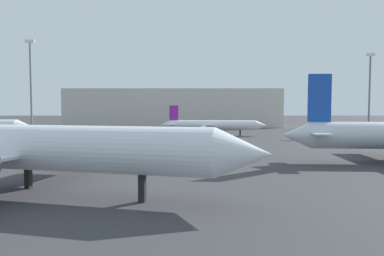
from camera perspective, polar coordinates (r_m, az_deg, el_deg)
name	(u,v)px	position (r m, az deg, el deg)	size (l,w,h in m)	color
airplane_at_gate	(25,147)	(33.88, -24.98, -2.80)	(40.51, 25.94, 11.06)	silver
airplane_far_right	(212,125)	(94.20, 3.18, 0.46)	(27.75, 18.66, 7.88)	white
light_mast_left	(31,83)	(102.53, -24.15, 6.53)	(2.40, 0.50, 24.76)	slate
light_mast_right	(370,89)	(114.55, 26.29, 5.59)	(2.40, 0.50, 22.71)	slate
terminal_building	(174,108)	(139.44, -2.87, 3.18)	(79.65, 20.78, 14.14)	beige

